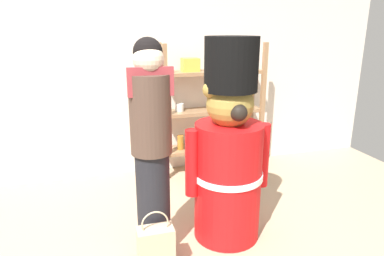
% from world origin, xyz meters
% --- Properties ---
extents(back_wall, '(6.40, 0.12, 2.60)m').
position_xyz_m(back_wall, '(0.00, 2.20, 1.30)').
color(back_wall, silver).
rests_on(back_wall, ground_plane).
extents(merchandise_shelf, '(1.26, 0.35, 1.57)m').
position_xyz_m(merchandise_shelf, '(0.91, 1.98, 0.81)').
color(merchandise_shelf, '#93704C').
rests_on(merchandise_shelf, ground_plane).
extents(teddy_bear_guard, '(0.73, 0.58, 1.67)m').
position_xyz_m(teddy_bear_guard, '(0.56, 0.56, 0.74)').
color(teddy_bear_guard, red).
rests_on(teddy_bear_guard, ground_plane).
extents(person_shopper, '(0.32, 0.30, 1.67)m').
position_xyz_m(person_shopper, '(-0.08, 0.50, 0.89)').
color(person_shopper, black).
rests_on(person_shopper, ground_plane).
extents(shopping_bag, '(0.26, 0.15, 0.50)m').
position_xyz_m(shopping_bag, '(-0.11, 0.26, 0.19)').
color(shopping_bag, '#C1AD89').
rests_on(shopping_bag, ground_plane).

